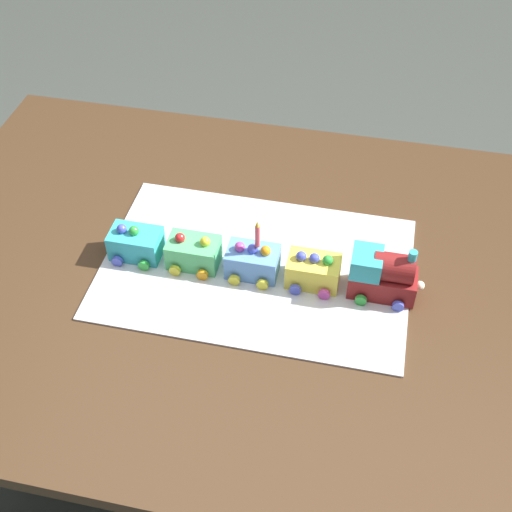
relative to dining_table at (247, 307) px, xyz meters
The scene contains 9 objects.
ground_plane 0.63m from the dining_table, ahead, with size 8.00×8.00×0.00m, color #474C44.
dining_table is the anchor object (origin of this frame).
cake_board 0.11m from the dining_table, 138.03° to the right, with size 0.60×0.40×0.00m, color silver.
cake_locomotive 0.30m from the dining_table, behind, with size 0.14×0.08×0.12m.
cake_car_flatbed_lemon 0.19m from the dining_table, behind, with size 0.10×0.08×0.07m.
cake_car_caboose_sky_blue 0.14m from the dining_table, 163.21° to the left, with size 0.10×0.08×0.07m.
cake_car_tanker_mint_green 0.18m from the dining_table, ahead, with size 0.10×0.08×0.07m.
cake_car_gondola_turquoise 0.26m from the dining_table, ahead, with size 0.10×0.08×0.07m.
birthday_candle 0.21m from the dining_table, behind, with size 0.01×0.01×0.06m.
Camera 1 is at (-0.21, 0.90, 1.72)m, focal length 48.11 mm.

